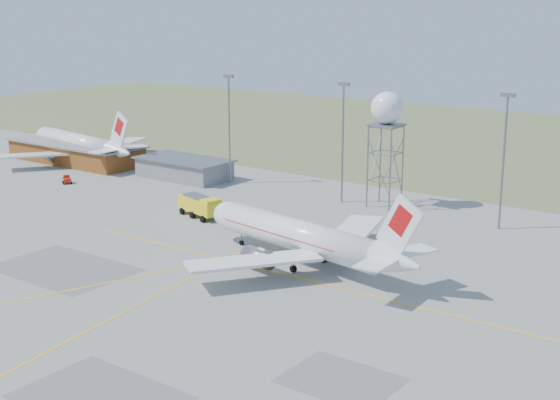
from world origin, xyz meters
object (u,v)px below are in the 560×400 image
Objects in this scene: airliner_main at (301,237)px; radar_tower at (386,143)px; fire_truck at (201,207)px; baggage_tug at (67,180)px; airliner_far at (79,144)px.

radar_tower is (-6.27, 33.29, 7.06)m from airliner_main.
baggage_tug is at bearing -169.17° from fire_truck.
airliner_far is 1.91× the size of radar_tower.
fire_truck is at bearing 169.64° from airliner_far.
airliner_main is 28.31m from fire_truck.
fire_truck reaches higher than baggage_tug.
airliner_far is 22.02m from baggage_tug.
fire_truck is at bearing -130.77° from radar_tower.
airliner_main is 34.61m from radar_tower.
airliner_far is 15.09× the size of baggage_tug.
airliner_far reaches higher than baggage_tug.
airliner_far is 72.63m from radar_tower.
radar_tower reaches higher than baggage_tug.
airliner_main is at bearing 169.36° from airliner_far.
baggage_tug is (-63.31, 12.88, -3.16)m from airliner_main.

